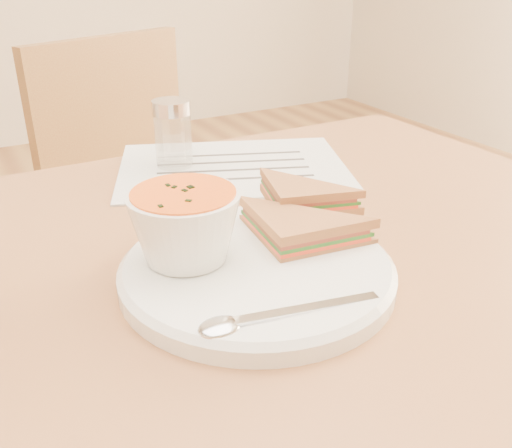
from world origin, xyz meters
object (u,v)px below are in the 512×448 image
chair_far (173,246)px  condiment_shaker (173,135)px  soup_bowl (185,230)px  plate (257,272)px

chair_far → condiment_shaker: size_ratio=8.74×
condiment_shaker → soup_bowl: bearing=-109.6°
soup_bowl → condiment_shaker: bearing=70.4°
soup_bowl → chair_far: bearing=71.3°
chair_far → condiment_shaker: bearing=50.5°
chair_far → plate: bearing=55.4°
plate → soup_bowl: 0.08m
soup_bowl → condiment_shaker: size_ratio=1.08×
chair_far → soup_bowl: 0.75m
chair_far → soup_bowl: bearing=49.7°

